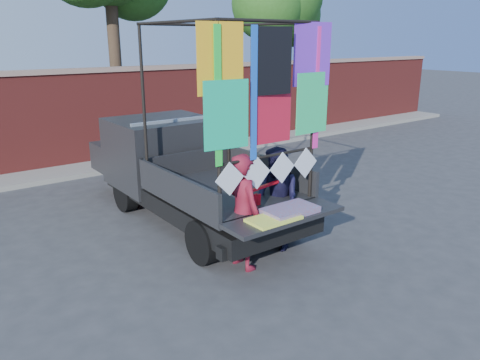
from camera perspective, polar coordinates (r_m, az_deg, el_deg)
ground at (r=8.08m, az=2.53°, el=-7.72°), size 90.00×90.00×0.00m
brick_wall at (r=13.66m, az=-16.47°, el=7.61°), size 30.00×0.45×2.61m
curb at (r=13.27m, az=-14.94°, el=1.88°), size 30.00×1.20×0.12m
pickup_truck at (r=9.35m, az=-7.73°, el=1.51°), size 2.28×5.74×3.61m
woman at (r=6.97m, az=0.35°, el=-3.89°), size 0.46×0.67×1.78m
man at (r=7.64m, az=4.50°, el=-2.33°), size 0.69×0.86×1.71m
streamer_bundle at (r=7.20m, az=1.95°, el=-2.52°), size 0.93×0.23×0.64m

